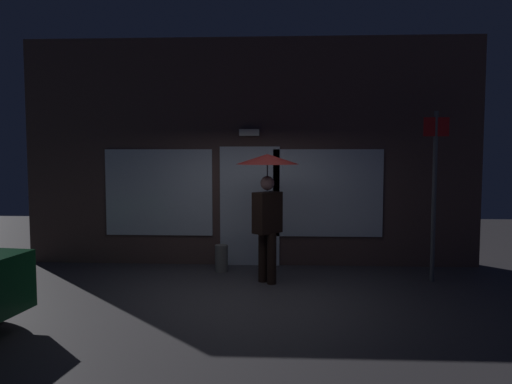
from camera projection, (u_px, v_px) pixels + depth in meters
name	position (u px, v px, depth m)	size (l,w,h in m)	color
ground_plane	(240.00, 299.00, 7.23)	(18.00, 18.00, 0.00)	#423F44
building_facade	(250.00, 154.00, 9.40)	(8.39, 0.48, 4.18)	brown
person_with_umbrella	(267.00, 187.00, 8.00)	(1.00, 1.00, 2.07)	black
street_sign_post	(434.00, 187.00, 8.10)	(0.40, 0.07, 2.75)	#595B60
sidewalk_bollard	(221.00, 258.00, 8.88)	(0.23, 0.23, 0.47)	slate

